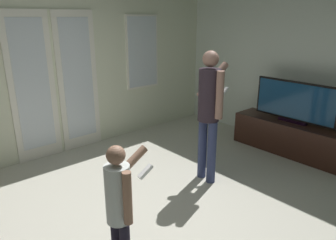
# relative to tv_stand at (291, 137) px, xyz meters

# --- Properties ---
(ground_plane) EXTENTS (6.36, 4.66, 0.02)m
(ground_plane) POSITION_rel_tv_stand_xyz_m (-2.78, 0.01, -0.25)
(ground_plane) COLOR #BBB7A8
(wall_back_with_doors) EXTENTS (6.36, 0.09, 2.66)m
(wall_back_with_doors) POSITION_rel_tv_stand_xyz_m (-2.73, 2.31, 1.06)
(wall_back_with_doors) COLOR silver
(wall_back_with_doors) RESTS_ON ground_plane
(wall_right_plain) EXTENTS (0.06, 4.66, 2.63)m
(wall_right_plain) POSITION_rel_tv_stand_xyz_m (0.36, 0.01, 1.08)
(wall_right_plain) COLOR silver
(wall_right_plain) RESTS_ON ground_plane
(tv_stand) EXTENTS (0.46, 1.68, 0.47)m
(tv_stand) POSITION_rel_tv_stand_xyz_m (0.00, 0.00, 0.00)
(tv_stand) COLOR #351C14
(tv_stand) RESTS_ON ground_plane
(flat_screen_tv) EXTENTS (0.08, 1.20, 0.60)m
(flat_screen_tv) POSITION_rel_tv_stand_xyz_m (-0.00, 0.00, 0.54)
(flat_screen_tv) COLOR black
(flat_screen_tv) RESTS_ON tv_stand
(person_adult) EXTENTS (0.62, 0.43, 1.58)m
(person_adult) POSITION_rel_tv_stand_xyz_m (-1.53, 0.27, 0.71)
(person_adult) COLOR navy
(person_adult) RESTS_ON ground_plane
(person_child) EXTENTS (0.49, 0.30, 1.13)m
(person_child) POSITION_rel_tv_stand_xyz_m (-3.21, -0.40, 0.44)
(person_child) COLOR black
(person_child) RESTS_ON ground_plane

